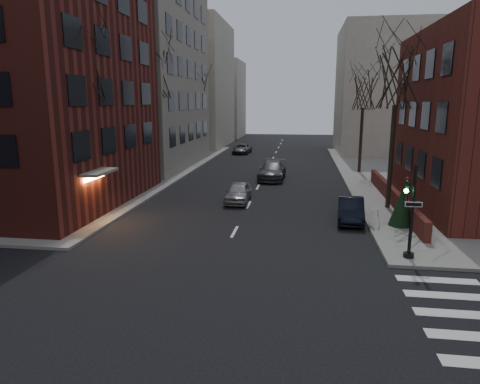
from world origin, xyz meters
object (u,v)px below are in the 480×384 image
sandwich_board (375,217)px  car_lane_gray (272,171)px  traffic_signal (410,217)px  car_lane_silver (238,192)px  parked_sedan (351,210)px  tree_right_b (364,91)px  streetlamp_near (148,134)px  tree_right_a (397,78)px  car_lane_far (242,149)px  tree_left_c (196,89)px  tree_left_b (155,74)px  streetlamp_far (206,122)px  evergreen_shrub (401,207)px  tree_left_a (83,68)px

sandwich_board → car_lane_gray: bearing=125.3°
traffic_signal → car_lane_silver: (-8.74, 9.72, -1.24)m
parked_sedan → sandwich_board: size_ratio=4.14×
traffic_signal → tree_right_b: (0.86, 23.01, 5.68)m
streetlamp_near → tree_right_a: bearing=-13.2°
tree_right_a → car_lane_far: size_ratio=2.21×
parked_sedan → tree_right_b: bearing=86.1°
tree_left_c → car_lane_gray: bearing=-51.9°
car_lane_silver → tree_right_a: bearing=-5.2°
tree_left_b → car_lane_far: bearing=77.4°
tree_right_b → car_lane_far: tree_right_b is taller
streetlamp_near → car_lane_gray: 11.23m
car_lane_far → tree_right_a: bearing=-61.2°
tree_right_b → car_lane_gray: bearing=-151.2°
tree_right_a → parked_sedan: bearing=-130.5°
sandwich_board → streetlamp_far: bearing=129.3°
parked_sedan → car_lane_far: size_ratio=0.92×
car_lane_silver → tree_left_c: bearing=109.7°
car_lane_silver → sandwich_board: 9.57m
car_lane_far → evergreen_shrub: 34.60m
tree_left_a → streetlamp_far: bearing=88.8°
tree_left_b → streetlamp_near: 6.18m
car_lane_gray → tree_right_b: bearing=30.7°
car_lane_silver → evergreen_shrub: size_ratio=1.88×
tree_right_a → car_lane_gray: 14.43m
car_lane_gray → traffic_signal: bearing=-67.4°
tree_left_c → car_lane_silver: bearing=-69.4°
traffic_signal → car_lane_silver: size_ratio=1.03×
traffic_signal → evergreen_shrub: traffic_signal is taller
car_lane_far → evergreen_shrub: evergreen_shrub is taller
traffic_signal → tree_left_c: tree_left_c is taller
traffic_signal → tree_left_c: (-16.74, 31.01, 6.12)m
car_lane_silver → tree_left_a: bearing=-150.4°
tree_left_a → tree_right_a: 18.05m
parked_sedan → sandwich_board: parked_sedan is taller
tree_right_b → sandwich_board: 19.71m
tree_left_b → evergreen_shrub: 22.61m
traffic_signal → tree_right_b: 23.71m
tree_left_a → tree_left_b: tree_left_b is taller
sandwich_board → evergreen_shrub: bearing=24.2°
streetlamp_near → car_lane_gray: bearing=31.9°
tree_left_c → car_lane_silver: tree_left_c is taller
tree_right_b → streetlamp_far: 20.01m
tree_right_a → car_lane_silver: size_ratio=2.50×
tree_right_b → evergreen_shrub: bearing=-90.3°
tree_left_b → car_lane_far: 22.10m
tree_left_a → tree_right_b: (17.60, 18.00, -0.88)m
streetlamp_far → sandwich_board: bearing=-61.4°
traffic_signal → evergreen_shrub: size_ratio=1.93×
tree_left_b → car_lane_gray: bearing=9.6°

